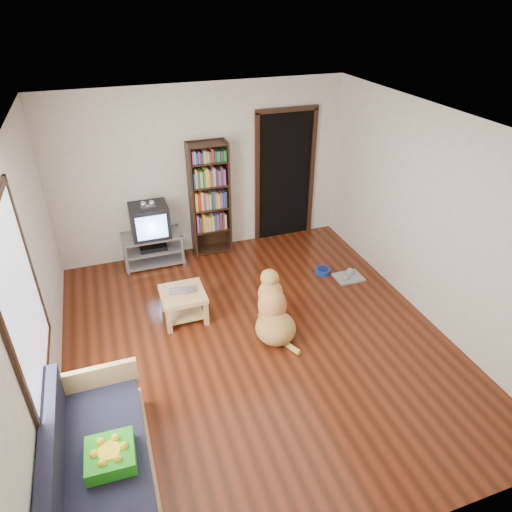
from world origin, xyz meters
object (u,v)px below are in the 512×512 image
object	(u,v)px
tv_stand	(153,248)
sofa	(99,473)
crt_tv	(149,220)
dog_bowl	(323,271)
grey_rag	(349,277)
coffee_table	(183,300)
bookshelf	(209,194)
dog	(273,312)
green_cushion	(110,455)
laptop	(183,293)

from	to	relation	value
tv_stand	sofa	xyz separation A→B (m)	(-0.97, -3.63, -0.01)
tv_stand	crt_tv	world-z (taller)	crt_tv
dog_bowl	grey_rag	xyz separation A→B (m)	(0.30, -0.25, -0.03)
sofa	coffee_table	world-z (taller)	sofa
bookshelf	grey_rag	bearing A→B (deg)	-40.98
bookshelf	coffee_table	world-z (taller)	bookshelf
grey_rag	dog	distance (m)	1.69
bookshelf	coffee_table	xyz separation A→B (m)	(-0.78, -1.59, -0.72)
green_cushion	tv_stand	xyz separation A→B (m)	(0.85, 3.67, -0.21)
dog_bowl	crt_tv	bearing A→B (deg)	153.84
crt_tv	dog	bearing A→B (deg)	-61.61
dog_bowl	crt_tv	xyz separation A→B (m)	(-2.35, 1.15, 0.70)
laptop	bookshelf	size ratio (longest dim) A/B	0.19
laptop	sofa	bearing A→B (deg)	-110.53
grey_rag	crt_tv	xyz separation A→B (m)	(-2.65, 1.40, 0.73)
tv_stand	dog	world-z (taller)	dog
dog_bowl	tv_stand	size ratio (longest dim) A/B	0.24
crt_tv	dog_bowl	bearing A→B (deg)	-26.16
crt_tv	coffee_table	size ratio (longest dim) A/B	1.05
dog_bowl	crt_tv	size ratio (longest dim) A/B	0.38
bookshelf	dog	size ratio (longest dim) A/B	1.85
sofa	dog	bearing A→B (deg)	35.33
crt_tv	dog	distance (m)	2.48
green_cushion	crt_tv	size ratio (longest dim) A/B	0.67
laptop	tv_stand	size ratio (longest dim) A/B	0.38
bookshelf	tv_stand	bearing A→B (deg)	-174.37
laptop	dog_bowl	size ratio (longest dim) A/B	1.55
crt_tv	sofa	bearing A→B (deg)	-104.93
green_cushion	dog	xyz separation A→B (m)	(2.01, 1.55, -0.19)
laptop	crt_tv	xyz separation A→B (m)	(-0.17, 1.54, 0.33)
laptop	coffee_table	size ratio (longest dim) A/B	0.62
sofa	coffee_table	distance (m)	2.42
green_cushion	dog_bowl	bearing A→B (deg)	40.65
bookshelf	green_cushion	bearing A→B (deg)	-115.58
laptop	dog_bowl	xyz separation A→B (m)	(2.18, 0.39, -0.37)
laptop	crt_tv	size ratio (longest dim) A/B	0.59
crt_tv	bookshelf	bearing A→B (deg)	4.32
grey_rag	bookshelf	bearing A→B (deg)	139.02
laptop	coffee_table	distance (m)	0.14
laptop	sofa	world-z (taller)	sofa
green_cushion	tv_stand	bearing A→B (deg)	79.17
laptop	coffee_table	world-z (taller)	laptop
dog_bowl	coffee_table	xyz separation A→B (m)	(-2.18, -0.36, 0.24)
dog_bowl	bookshelf	world-z (taller)	bookshelf
dog_bowl	bookshelf	bearing A→B (deg)	138.77
laptop	crt_tv	distance (m)	1.59
dog	bookshelf	bearing A→B (deg)	95.36
sofa	coffee_table	bearing A→B (deg)	61.93
grey_rag	crt_tv	world-z (taller)	crt_tv
tv_stand	coffee_table	size ratio (longest dim) A/B	1.64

